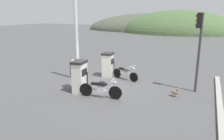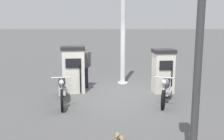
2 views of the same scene
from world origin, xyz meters
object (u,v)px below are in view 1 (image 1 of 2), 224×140
wandering_duck (175,92)px  roadside_traffic_light (199,39)px  motorcycle_near_pump (101,88)px  attendant_person (73,72)px  motorcycle_far_pump (126,73)px  fuel_pump_far (108,65)px  canopy_support_pole (77,41)px  fuel_pump_near (80,76)px

wandering_duck → roadside_traffic_light: size_ratio=0.12×
motorcycle_near_pump → attendant_person: bearing=165.6°
motorcycle_far_pump → attendant_person: 3.30m
attendant_person → wandering_duck: (5.03, 1.15, -0.67)m
fuel_pump_far → motorcycle_far_pump: (1.27, -0.16, -0.34)m
fuel_pump_far → attendant_person: bearing=-101.8°
wandering_duck → canopy_support_pole: 6.14m
fuel_pump_near → roadside_traffic_light: size_ratio=0.42×
motorcycle_near_pump → roadside_traffic_light: roadside_traffic_light is taller
motorcycle_far_pump → roadside_traffic_light: bearing=-5.6°
roadside_traffic_light → canopy_support_pole: 6.58m
motorcycle_near_pump → roadside_traffic_light: bearing=35.7°
fuel_pump_far → wandering_duck: bearing=-20.9°
canopy_support_pole → wandering_duck: bearing=-3.4°
motorcycle_far_pump → canopy_support_pole: 3.42m
fuel_pump_far → roadside_traffic_light: 5.54m
fuel_pump_far → roadside_traffic_light: roadside_traffic_light is taller
fuel_pump_near → fuel_pump_far: (0.00, 3.14, -0.05)m
fuel_pump_near → motorcycle_far_pump: 3.26m
attendant_person → roadside_traffic_light: bearing=21.7°
fuel_pump_near → motorcycle_far_pump: bearing=66.9°
motorcycle_far_pump → roadside_traffic_light: 4.51m
wandering_duck → canopy_support_pole: (-5.77, 0.35, 2.07)m
fuel_pump_near → canopy_support_pole: canopy_support_pole is taller
roadside_traffic_light → fuel_pump_far: bearing=174.0°
fuel_pump_far → canopy_support_pole: (-1.34, -1.35, 1.52)m
fuel_pump_near → motorcycle_far_pump: (1.27, 2.98, -0.39)m
fuel_pump_near → roadside_traffic_light: 6.08m
motorcycle_near_pump → roadside_traffic_light: size_ratio=0.53×
attendant_person → wandering_duck: attendant_person is taller
fuel_pump_far → attendant_person: 2.91m
fuel_pump_far → motorcycle_near_pump: (1.30, -3.33, -0.31)m
attendant_person → wandering_duck: bearing=12.8°
fuel_pump_far → wandering_duck: 4.78m
fuel_pump_near → motorcycle_near_pump: bearing=-8.4°
wandering_duck → roadside_traffic_light: bearing=57.1°
fuel_pump_near → fuel_pump_far: fuel_pump_near is taller
motorcycle_far_pump → canopy_support_pole: bearing=-155.5°
attendant_person → roadside_traffic_light: size_ratio=0.40×
fuel_pump_near → wandering_duck: size_ratio=3.40×
fuel_pump_near → wandering_duck: bearing=18.0°
attendant_person → motorcycle_near_pump: bearing=-14.4°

